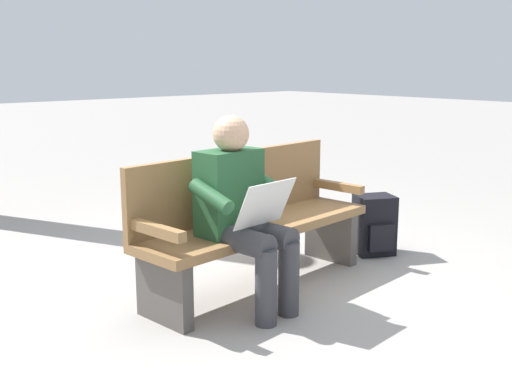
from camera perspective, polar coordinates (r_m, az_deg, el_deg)
name	(u,v)px	position (r m, az deg, el deg)	size (l,w,h in m)	color
ground_plane	(259,287)	(4.22, 0.24, -8.72)	(40.00, 40.00, 0.00)	gray
bench_near	(251,219)	(4.13, -0.47, -2.51)	(1.84, 0.64, 0.90)	olive
person_seated	(242,208)	(3.71, -1.28, -1.49)	(0.60, 0.60, 1.18)	#23512D
backpack	(374,225)	(4.94, 10.86, -3.04)	(0.37, 0.36, 0.47)	black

